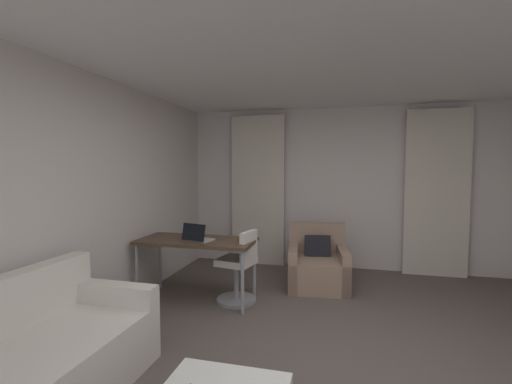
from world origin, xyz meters
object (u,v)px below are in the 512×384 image
armchair (318,266)px  desk (197,244)px  desk_chair (239,270)px  laptop (197,237)px

armchair → desk: (-1.41, -0.87, 0.42)m
desk_chair → laptop: size_ratio=2.37×
laptop → armchair: bearing=35.3°
armchair → desk: size_ratio=0.65×
desk → armchair: bearing=31.7°
armchair → desk: 1.71m
laptop → desk: bearing=118.1°
desk_chair → laptop: bearing=-163.6°
desk_chair → laptop: 0.64m
desk → laptop: (0.05, -0.09, 0.11)m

